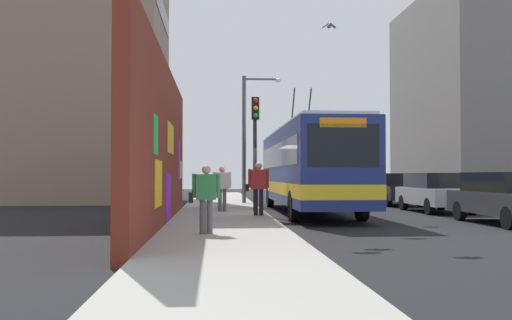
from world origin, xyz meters
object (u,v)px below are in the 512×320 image
city_bus (308,166)px  traffic_light (255,134)px  parked_car_champagne (366,186)px  pedestrian_midblock (222,185)px  parked_car_silver (435,191)px  parked_car_black (394,188)px  pedestrian_near_wall (206,194)px  parked_car_dark_gray (508,197)px  pedestrian_at_curb (258,184)px  street_lamp (249,129)px

city_bus → traffic_light: city_bus is taller
parked_car_champagne → pedestrian_midblock: pedestrian_midblock is taller
parked_car_silver → parked_car_black: 5.25m
parked_car_champagne → pedestrian_near_wall: bearing=155.5°
pedestrian_midblock → city_bus: bearing=-72.4°
parked_car_black → traffic_light: traffic_light is taller
city_bus → parked_car_dark_gray: size_ratio=2.62×
city_bus → pedestrian_midblock: 3.63m
parked_car_dark_gray → pedestrian_midblock: bearing=62.4°
parked_car_silver → pedestrian_at_curb: pedestrian_at_curb is taller
pedestrian_at_curb → parked_car_silver: bearing=-65.0°
city_bus → traffic_light: 2.63m
pedestrian_midblock → pedestrian_near_wall: bearing=176.7°
parked_car_silver → parked_car_black: bearing=0.0°
parked_car_silver → traffic_light: 7.75m
city_bus → parked_car_champagne: 11.97m
parked_car_champagne → street_lamp: street_lamp is taller
parked_car_black → parked_car_dark_gray: bearing=-180.0°
parked_car_black → pedestrian_midblock: 10.74m
traffic_light → parked_car_champagne: bearing=-32.1°
street_lamp → pedestrian_midblock: bearing=168.1°
street_lamp → parked_car_dark_gray: bearing=-146.6°
pedestrian_near_wall → parked_car_champagne: bearing=-24.5°
city_bus → parked_car_dark_gray: bearing=-136.9°
pedestrian_at_curb → street_lamp: 9.09m
parked_car_black → traffic_light: bearing=130.8°
pedestrian_at_curb → street_lamp: bearing=-1.2°
parked_car_silver → pedestrian_midblock: size_ratio=2.71×
parked_car_dark_gray → traffic_light: (4.59, 7.35, 2.19)m
street_lamp → traffic_light: bearing=178.9°
city_bus → parked_car_dark_gray: city_bus is taller
pedestrian_at_curb → pedestrian_near_wall: 6.03m
street_lamp → parked_car_black: bearing=-90.2°
pedestrian_near_wall → parked_car_black: bearing=-32.0°
city_bus → parked_car_dark_gray: 7.69m
city_bus → traffic_light: (-0.97, 2.15, 1.16)m
parked_car_dark_gray → parked_car_silver: bearing=-0.0°
parked_car_black → parked_car_champagne: (5.36, -0.00, 0.00)m
pedestrian_midblock → pedestrian_at_curb: size_ratio=0.94×
parked_car_black → pedestrian_at_curb: (-8.70, 7.41, 0.36)m
parked_car_champagne → traffic_light: 14.00m
city_bus → pedestrian_near_wall: size_ratio=7.96×
pedestrian_at_curb → pedestrian_near_wall: (-5.80, 1.64, -0.13)m
pedestrian_at_curb → pedestrian_near_wall: pedestrian_at_curb is taller
parked_car_black → parked_car_champagne: size_ratio=0.97×
pedestrian_midblock → traffic_light: bearing=-85.2°
parked_car_dark_gray → parked_car_champagne: bearing=-0.0°
pedestrian_midblock → parked_car_silver: bearing=-82.0°
parked_car_dark_gray → pedestrian_near_wall: size_ratio=3.04×
parked_car_champagne → traffic_light: traffic_light is taller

